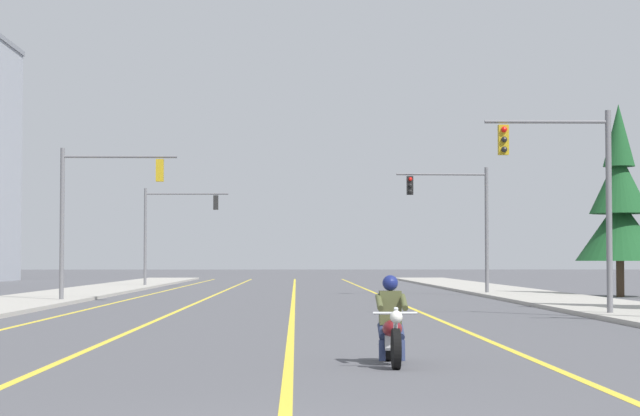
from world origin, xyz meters
The scene contains 12 objects.
lane_stripe_center centered at (-0.14, 45.00, 0.00)m, with size 0.16×100.00×0.01m, color yellow.
lane_stripe_left centered at (-3.97, 45.00, 0.00)m, with size 0.16×100.00×0.01m, color yellow.
lane_stripe_right centered at (4.05, 45.00, 0.00)m, with size 0.16×100.00×0.01m, color yellow.
lane_stripe_far_left centered at (-7.23, 45.00, 0.00)m, with size 0.16×100.00×0.01m, color yellow.
sidewalk_kerb_right centered at (10.80, 40.00, 0.07)m, with size 4.40×110.00×0.14m, color #ADA89E.
sidewalk_kerb_left centered at (-10.80, 40.00, 0.07)m, with size 4.40×110.00×0.14m, color #ADA89E.
motorcycle_with_rider centered at (1.54, 8.89, 0.59)m, with size 0.70×2.19×1.46m.
traffic_signal_near_right centered at (8.30, 24.80, 4.03)m, with size 3.81×0.37×6.20m.
traffic_signal_near_left centered at (-8.07, 37.23, 4.08)m, with size 4.67×0.37×6.20m.
traffic_signal_mid_right centered at (7.95, 46.82, 4.07)m, with size 4.49×0.52×6.20m.
traffic_signal_mid_left centered at (-7.95, 64.17, 4.12)m, with size 5.28×0.37×6.20m.
conifer_tree_right_verge_far centered at (14.97, 44.25, 4.11)m, with size 4.07×4.07×8.96m.
Camera 1 is at (-0.02, -10.63, 1.71)m, focal length 66.99 mm.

